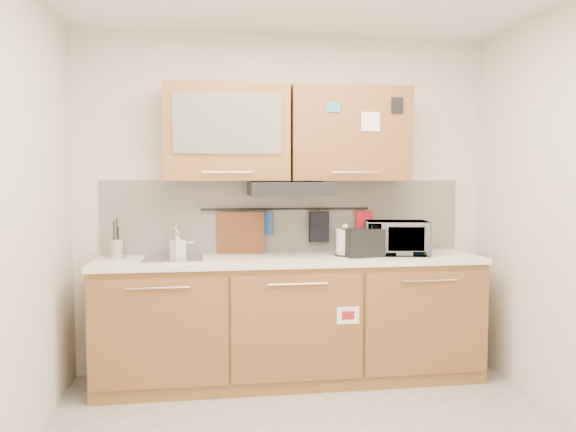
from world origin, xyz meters
name	(u,v)px	position (x,y,z in m)	size (l,w,h in m)	color
wall_back	(285,204)	(0.00, 1.50, 1.30)	(3.20, 3.20, 0.00)	silver
base_cabinet	(291,326)	(0.00, 1.19, 0.41)	(2.80, 0.64, 0.88)	olive
countertop	(291,260)	(0.00, 1.19, 0.90)	(2.82, 0.62, 0.04)	white
backsplash	(285,216)	(0.00, 1.49, 1.20)	(2.80, 0.02, 0.56)	silver
upper_cabinets	(288,134)	(0.00, 1.32, 1.83)	(1.82, 0.37, 0.70)	olive
range_hood	(290,189)	(0.00, 1.25, 1.42)	(0.60, 0.46, 0.10)	black
sink	(174,258)	(-0.85, 1.21, 0.92)	(0.42, 0.40, 0.26)	silver
utensil_rail	(286,209)	(0.00, 1.45, 1.26)	(0.02, 0.02, 1.30)	black
utensil_crock	(117,249)	(-1.25, 1.27, 0.99)	(0.13, 0.13, 0.29)	#B0B1B5
kettle	(345,243)	(0.41, 1.20, 1.01)	(0.17, 0.15, 0.24)	silver
toaster	(363,242)	(0.53, 1.13, 1.03)	(0.30, 0.21, 0.21)	black
microwave	(397,238)	(0.81, 1.21, 1.05)	(0.46, 0.31, 0.25)	#999999
soap_bottle	(178,244)	(-0.82, 1.30, 1.02)	(0.09, 0.09, 0.19)	#999999
cutting_board	(241,241)	(-0.35, 1.44, 1.02)	(0.36, 0.03, 0.45)	brown
oven_mitt	(266,223)	(-0.16, 1.44, 1.15)	(0.11, 0.03, 0.18)	#204593
dark_pouch	(319,227)	(0.26, 1.44, 1.12)	(0.15, 0.04, 0.24)	black
pot_holder	(364,221)	(0.62, 1.44, 1.16)	(0.13, 0.02, 0.16)	#AF1726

